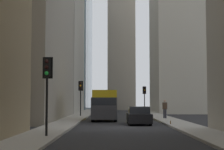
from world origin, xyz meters
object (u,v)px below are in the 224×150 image
at_px(pedestrian, 165,108).
at_px(discarded_bottle, 170,123).
at_px(delivery_truck, 105,105).
at_px(sedan_black, 139,116).
at_px(traffic_light_foreground, 47,77).
at_px(traffic_light_far_junction, 81,90).
at_px(traffic_light_midblock, 144,93).

height_order(pedestrian, discarded_bottle, pedestrian).
xyz_separation_m(delivery_truck, sedan_black, (-5.54, -2.80, -0.80)).
relative_size(sedan_black, traffic_light_foreground, 1.08).
height_order(traffic_light_far_junction, discarded_bottle, traffic_light_far_junction).
height_order(sedan_black, pedestrian, pedestrian).
bearing_deg(traffic_light_midblock, discarded_bottle, 179.23).
bearing_deg(traffic_light_midblock, delivery_truck, 163.76).
relative_size(sedan_black, pedestrian, 2.38).
xyz_separation_m(traffic_light_midblock, pedestrian, (-16.99, -0.49, -1.76)).
height_order(sedan_black, traffic_light_foreground, traffic_light_foreground).
bearing_deg(traffic_light_foreground, pedestrian, -25.73).
relative_size(delivery_truck, sedan_black, 1.50).
relative_size(traffic_light_midblock, traffic_light_far_junction, 0.95).
xyz_separation_m(sedan_black, traffic_light_midblock, (24.01, -2.58, 2.23)).
distance_m(pedestrian, discarded_bottle, 8.76).
relative_size(traffic_light_foreground, traffic_light_far_junction, 1.01).
bearing_deg(pedestrian, sedan_black, 156.37).
xyz_separation_m(delivery_truck, traffic_light_far_junction, (6.85, 2.87, 1.58)).
xyz_separation_m(traffic_light_foreground, pedestrian, (17.58, -8.47, -1.94)).
height_order(sedan_black, traffic_light_midblock, traffic_light_midblock).
xyz_separation_m(traffic_light_far_junction, discarded_bottle, (-14.05, -7.91, -2.79)).
bearing_deg(delivery_truck, traffic_light_far_junction, 22.75).
bearing_deg(traffic_light_foreground, delivery_truck, -9.17).
bearing_deg(discarded_bottle, sedan_black, 53.47).
height_order(traffic_light_midblock, discarded_bottle, traffic_light_midblock).
distance_m(delivery_truck, sedan_black, 6.26).
xyz_separation_m(traffic_light_midblock, discarded_bottle, (-25.66, 0.35, -2.64)).
height_order(delivery_truck, traffic_light_far_junction, traffic_light_far_junction).
relative_size(traffic_light_midblock, discarded_bottle, 13.88).
distance_m(sedan_black, discarded_bottle, 2.81).
bearing_deg(pedestrian, traffic_light_far_junction, 58.40).
distance_m(traffic_light_far_junction, pedestrian, 10.44).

